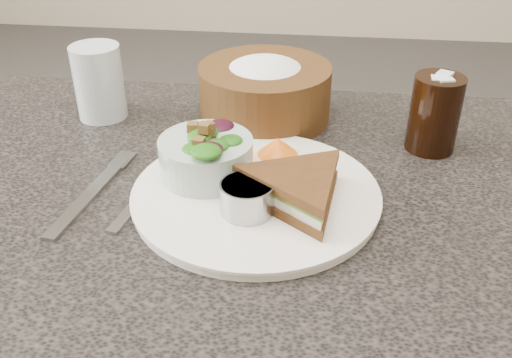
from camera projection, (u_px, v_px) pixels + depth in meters
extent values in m
cylinder|color=white|center=(256.00, 195.00, 0.70)|extent=(0.30, 0.30, 0.01)
cylinder|color=#97999D|center=(247.00, 198.00, 0.65)|extent=(0.08, 0.08, 0.04)
cone|color=orange|center=(278.00, 147.00, 0.77)|extent=(0.08, 0.08, 0.03)
cube|color=#949495|center=(89.00, 196.00, 0.71)|extent=(0.04, 0.18, 0.00)
cube|color=#9D9D9E|center=(154.00, 184.00, 0.73)|extent=(0.05, 0.22, 0.00)
cylinder|color=silver|center=(99.00, 82.00, 0.88)|extent=(0.09, 0.09, 0.11)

